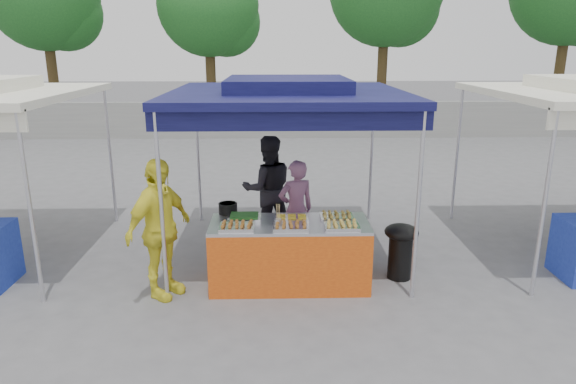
{
  "coord_description": "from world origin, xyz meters",
  "views": [
    {
      "loc": [
        -0.18,
        -6.2,
        2.99
      ],
      "look_at": [
        0.0,
        0.6,
        1.05
      ],
      "focal_mm": 32.0,
      "sensor_mm": 36.0,
      "label": 1
    }
  ],
  "objects_px": {
    "vendor_woman": "(296,210)",
    "customer_person": "(159,229)",
    "cooking_pot": "(228,208)",
    "wok_burner": "(401,246)",
    "helper_man": "(268,189)",
    "vendor_table": "(289,254)"
  },
  "relations": [
    {
      "from": "vendor_woman",
      "to": "cooking_pot",
      "type": "bearing_deg",
      "value": 9.34
    },
    {
      "from": "wok_burner",
      "to": "helper_man",
      "type": "xyz_separation_m",
      "value": [
        -1.76,
        1.46,
        0.39
      ]
    },
    {
      "from": "cooking_pot",
      "to": "vendor_woman",
      "type": "height_order",
      "value": "vendor_woman"
    },
    {
      "from": "wok_burner",
      "to": "customer_person",
      "type": "xyz_separation_m",
      "value": [
        -3.05,
        -0.42,
        0.42
      ]
    },
    {
      "from": "vendor_table",
      "to": "cooking_pot",
      "type": "distance_m",
      "value": 1.02
    },
    {
      "from": "wok_burner",
      "to": "helper_man",
      "type": "bearing_deg",
      "value": 139.42
    },
    {
      "from": "vendor_woman",
      "to": "customer_person",
      "type": "relative_size",
      "value": 0.84
    },
    {
      "from": "cooking_pot",
      "to": "vendor_woman",
      "type": "xyz_separation_m",
      "value": [
        0.92,
        0.51,
        -0.19
      ]
    },
    {
      "from": "vendor_woman",
      "to": "customer_person",
      "type": "height_order",
      "value": "customer_person"
    },
    {
      "from": "vendor_table",
      "to": "customer_person",
      "type": "relative_size",
      "value": 1.15
    },
    {
      "from": "cooking_pot",
      "to": "customer_person",
      "type": "bearing_deg",
      "value": -140.37
    },
    {
      "from": "wok_burner",
      "to": "helper_man",
      "type": "height_order",
      "value": "helper_man"
    },
    {
      "from": "vendor_table",
      "to": "vendor_woman",
      "type": "distance_m",
      "value": 0.95
    },
    {
      "from": "cooking_pot",
      "to": "customer_person",
      "type": "distance_m",
      "value": 1.0
    },
    {
      "from": "cooking_pot",
      "to": "wok_burner",
      "type": "relative_size",
      "value": 0.33
    },
    {
      "from": "vendor_table",
      "to": "helper_man",
      "type": "relative_size",
      "value": 1.19
    },
    {
      "from": "vendor_woman",
      "to": "wok_burner",
      "type": "bearing_deg",
      "value": 132.19
    },
    {
      "from": "vendor_table",
      "to": "vendor_woman",
      "type": "height_order",
      "value": "vendor_woman"
    },
    {
      "from": "customer_person",
      "to": "helper_man",
      "type": "bearing_deg",
      "value": -2.25
    },
    {
      "from": "vendor_table",
      "to": "customer_person",
      "type": "bearing_deg",
      "value": -170.8
    },
    {
      "from": "vendor_woman",
      "to": "helper_man",
      "type": "distance_m",
      "value": 0.85
    },
    {
      "from": "vendor_table",
      "to": "vendor_woman",
      "type": "xyz_separation_m",
      "value": [
        0.12,
        0.89,
        0.3
      ]
    }
  ]
}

